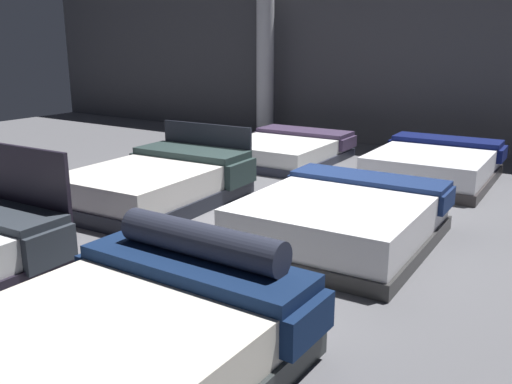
{
  "coord_description": "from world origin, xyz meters",
  "views": [
    {
      "loc": [
        3.33,
        -4.85,
        1.9
      ],
      "look_at": [
        0.39,
        -0.44,
        0.44
      ],
      "focal_mm": 39.31,
      "sensor_mm": 36.0,
      "label": 1
    }
  ],
  "objects_px": {
    "bed_2": "(159,183)",
    "bed_4": "(285,149)",
    "bed_5": "(434,165)",
    "bed_1": "(121,343)",
    "bed_3": "(342,219)",
    "support_pillar": "(265,46)"
  },
  "relations": [
    {
      "from": "bed_3",
      "to": "bed_4",
      "type": "bearing_deg",
      "value": 126.64
    },
    {
      "from": "bed_1",
      "to": "bed_2",
      "type": "xyz_separation_m",
      "value": [
        -2.36,
        2.81,
        -0.01
      ]
    },
    {
      "from": "bed_4",
      "to": "bed_5",
      "type": "relative_size",
      "value": 1.02
    },
    {
      "from": "bed_4",
      "to": "bed_2",
      "type": "bearing_deg",
      "value": -92.67
    },
    {
      "from": "bed_3",
      "to": "bed_1",
      "type": "bearing_deg",
      "value": -93.36
    },
    {
      "from": "bed_1",
      "to": "bed_4",
      "type": "bearing_deg",
      "value": 112.02
    },
    {
      "from": "bed_5",
      "to": "support_pillar",
      "type": "distance_m",
      "value": 4.44
    },
    {
      "from": "bed_5",
      "to": "support_pillar",
      "type": "bearing_deg",
      "value": 154.11
    },
    {
      "from": "bed_2",
      "to": "bed_5",
      "type": "distance_m",
      "value": 3.74
    },
    {
      "from": "bed_3",
      "to": "bed_2",
      "type": "bearing_deg",
      "value": 176.62
    },
    {
      "from": "bed_1",
      "to": "bed_5",
      "type": "bearing_deg",
      "value": 89.29
    },
    {
      "from": "bed_2",
      "to": "bed_1",
      "type": "bearing_deg",
      "value": -52.97
    },
    {
      "from": "bed_2",
      "to": "bed_4",
      "type": "xyz_separation_m",
      "value": [
        0.04,
        2.87,
        -0.06
      ]
    },
    {
      "from": "bed_4",
      "to": "bed_5",
      "type": "bearing_deg",
      "value": -2.11
    },
    {
      "from": "bed_4",
      "to": "bed_5",
      "type": "distance_m",
      "value": 2.37
    },
    {
      "from": "bed_3",
      "to": "support_pillar",
      "type": "relative_size",
      "value": 0.59
    },
    {
      "from": "bed_1",
      "to": "bed_3",
      "type": "distance_m",
      "value": 2.76
    },
    {
      "from": "bed_4",
      "to": "support_pillar",
      "type": "height_order",
      "value": "support_pillar"
    },
    {
      "from": "support_pillar",
      "to": "bed_2",
      "type": "bearing_deg",
      "value": -72.64
    },
    {
      "from": "bed_2",
      "to": "bed_5",
      "type": "relative_size",
      "value": 1.09
    },
    {
      "from": "bed_3",
      "to": "bed_4",
      "type": "relative_size",
      "value": 0.98
    },
    {
      "from": "bed_3",
      "to": "support_pillar",
      "type": "distance_m",
      "value": 6.14
    }
  ]
}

